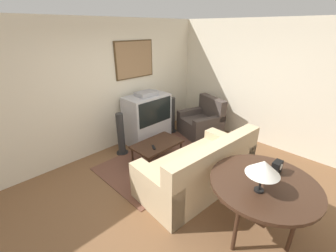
% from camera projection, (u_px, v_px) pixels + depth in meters
% --- Properties ---
extents(ground_plane, '(12.00, 12.00, 0.00)m').
position_uv_depth(ground_plane, '(179.00, 189.00, 3.81)').
color(ground_plane, brown).
extents(wall_back, '(12.00, 0.10, 2.70)m').
position_uv_depth(wall_back, '(105.00, 88.00, 4.63)').
color(wall_back, beige).
rests_on(wall_back, ground_plane).
extents(wall_right, '(0.06, 12.00, 2.70)m').
position_uv_depth(wall_right, '(260.00, 84.00, 4.96)').
color(wall_right, beige).
rests_on(wall_right, ground_plane).
extents(area_rug, '(2.48, 1.57, 0.01)m').
position_uv_depth(area_rug, '(164.00, 160.00, 4.64)').
color(area_rug, brown).
rests_on(area_rug, ground_plane).
extents(tv, '(1.02, 0.59, 1.21)m').
position_uv_depth(tv, '(147.00, 118.00, 5.19)').
color(tv, '#B7B7BC').
rests_on(tv, ground_plane).
extents(couch, '(2.07, 1.12, 0.96)m').
position_uv_depth(couch, '(199.00, 170.00, 3.74)').
color(couch, '#CCB289').
rests_on(couch, ground_plane).
extents(armchair, '(1.08, 1.10, 0.93)m').
position_uv_depth(armchair, '(202.00, 123.00, 5.63)').
color(armchair, '#473D38').
rests_on(armchair, ground_plane).
extents(coffee_table, '(0.97, 0.59, 0.42)m').
position_uv_depth(coffee_table, '(157.00, 145.00, 4.45)').
color(coffee_table, '#3D2619').
rests_on(coffee_table, ground_plane).
extents(console_table, '(1.29, 1.29, 0.80)m').
position_uv_depth(console_table, '(264.00, 186.00, 2.73)').
color(console_table, '#3D2619').
rests_on(console_table, ground_plane).
extents(table_lamp, '(0.37, 0.37, 0.40)m').
position_uv_depth(table_lamp, '(263.00, 168.00, 2.44)').
color(table_lamp, black).
rests_on(table_lamp, console_table).
extents(mantel_clock, '(0.16, 0.10, 0.17)m').
position_uv_depth(mantel_clock, '(277.00, 167.00, 2.85)').
color(mantel_clock, black).
rests_on(mantel_clock, console_table).
extents(remote, '(0.12, 0.16, 0.02)m').
position_uv_depth(remote, '(154.00, 147.00, 4.26)').
color(remote, black).
rests_on(remote, coffee_table).
extents(speaker_tower_left, '(0.26, 0.26, 0.92)m').
position_uv_depth(speaker_tower_left, '(121.00, 135.00, 4.72)').
color(speaker_tower_left, black).
rests_on(speaker_tower_left, ground_plane).
extents(speaker_tower_right, '(0.26, 0.26, 0.92)m').
position_uv_depth(speaker_tower_right, '(172.00, 116.00, 5.73)').
color(speaker_tower_right, black).
rests_on(speaker_tower_right, ground_plane).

